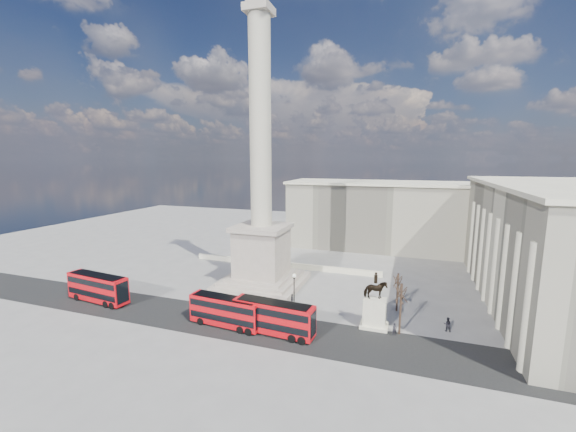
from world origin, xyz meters
The scene contains 17 objects.
ground centered at (0.00, 0.00, 0.00)m, with size 180.00×180.00×0.00m, color gray.
asphalt_road centered at (5.00, -10.00, 0.00)m, with size 120.00×9.00×0.01m, color black.
nelsons_column centered at (0.00, 5.00, 12.92)m, with size 14.00×14.00×49.85m.
balustrade_wall centered at (0.00, 16.00, 0.55)m, with size 40.00×0.60×1.10m, color beige.
building_east centered at (45.00, 10.00, 9.32)m, with size 19.00×46.00×18.60m.
building_northeast centered at (20.00, 40.00, 8.32)m, with size 51.00×17.00×16.60m.
red_bus_a centered at (-21.22, -10.28, 2.31)m, with size 11.06×3.60×4.40m.
red_bus_b centered at (1.65, -11.08, 2.15)m, with size 10.25×3.10×4.09m.
red_bus_c centered at (8.50, -11.02, 2.26)m, with size 10.76×3.22×4.30m.
victorian_lamp centered at (8.93, -4.18, 3.46)m, with size 0.50×0.50×5.88m.
equestrian_statue centered at (20.37, -4.96, 2.61)m, with size 3.60×2.70×7.60m.
bare_tree_near centered at (23.62, -5.80, 5.57)m, with size 1.62×1.62×7.07m.
bare_tree_mid centered at (23.04, 1.32, 4.76)m, with size 1.59×1.59×6.04m.
bare_tree_far centered at (39.01, 14.40, 6.54)m, with size 2.03×2.03×8.30m.
pedestrian_walking centered at (23.05, -6.50, 0.84)m, with size 0.61×0.40×1.68m, color black.
pedestrian_standing centered at (29.48, -3.01, 0.95)m, with size 0.92×0.72×1.90m, color black.
pedestrian_crossing centered at (7.73, -1.44, 0.83)m, with size 0.98×0.41×1.66m, color black.
Camera 1 is at (23.80, -50.29, 22.11)m, focal length 22.00 mm.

